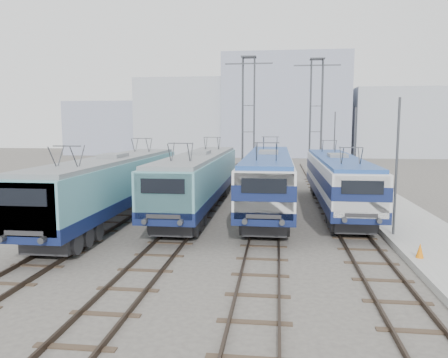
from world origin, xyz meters
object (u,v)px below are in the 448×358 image
Objects in this scene: locomotive_far_left at (112,183)px; mast_rear at (334,146)px; locomotive_center_left at (199,177)px; catenary_tower_west at (248,115)px; locomotive_center_right at (268,176)px; mast_mid at (354,154)px; catenary_tower_east at (316,115)px; safety_cone at (420,250)px; mast_front at (396,170)px; locomotive_far_right at (337,177)px.

locomotive_far_left is 26.63m from mast_rear.
catenary_tower_west is (2.25, 14.11, 4.34)m from locomotive_center_left.
mast_mid is (6.35, 5.49, 1.12)m from locomotive_center_right.
catenary_tower_west reaches higher than mast_mid.
locomotive_far_left is 1.55× the size of catenary_tower_east.
locomotive_center_right is 1.56× the size of catenary_tower_east.
locomotive_center_right is at bearing 121.64° from safety_cone.
mast_mid reaches higher than locomotive_center_left.
mast_front is at bearing -90.00° from mast_mid.
catenary_tower_east is 10.69m from mast_mid.
locomotive_center_right is at bearing -105.34° from catenary_tower_east.
mast_rear is at bearing 24.94° from catenary_tower_west.
locomotive_far_right is 7.51m from mast_front.
mast_mid is at bearing 90.00° from mast_front.
locomotive_far_right is 11.35m from safety_cone.
mast_mid is 12.00m from mast_rear.
mast_mid is (0.00, 12.00, 0.00)m from mast_front.
mast_mid is at bearing 29.37° from locomotive_center_left.
mast_front is at bearing -45.71° from locomotive_center_right.
catenary_tower_west is at bearing 99.47° from locomotive_center_right.
mast_mid is at bearing 90.22° from safety_cone.
locomotive_far_right is at bearing -89.03° from catenary_tower_east.
locomotive_center_left is 1.55× the size of catenary_tower_east.
locomotive_center_right is 14.33m from catenary_tower_west.
locomotive_far_right is at bearing 99.80° from safety_cone.
locomotive_center_left is at bearing 38.80° from locomotive_far_left.
mast_rear is at bearing 90.13° from safety_cone.
catenary_tower_west is (-6.75, 12.83, 4.39)m from locomotive_far_right.
catenary_tower_east is (6.50, 2.00, 0.00)m from catenary_tower_west.
locomotive_far_left is 0.99× the size of locomotive_center_right.
catenary_tower_west is at bearing 117.75° from locomotive_far_right.
mast_front is 24.00m from mast_rear.
locomotive_far_left is at bearing 171.56° from mast_front.
locomotive_far_left is 9.95m from locomotive_center_right.
locomotive_center_right is at bearing 134.29° from mast_front.
mast_rear is (15.35, 21.72, 1.19)m from locomotive_far_left.
locomotive_center_left is 12.41m from mast_front.
locomotive_center_right reaches higher than locomotive_far_right.
locomotive_center_left is at bearing -172.21° from locomotive_center_right.
locomotive_center_right is at bearing -139.15° from mast_mid.
locomotive_center_right is 9.16m from mast_front.
mast_mid is (8.60, -8.00, -3.14)m from catenary_tower_west.
mast_rear is 28.05m from safety_cone.
locomotive_center_left is 14.93m from catenary_tower_west.
safety_cone is at bearing -41.90° from locomotive_center_left.
locomotive_far_left is 15.56m from mast_front.
locomotive_far_left reaches higher than locomotive_far_right.
locomotive_center_left is 14.76m from safety_cone.
mast_front is at bearing -90.00° from mast_rear.
mast_rear is (0.00, 24.00, 0.00)m from mast_front.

